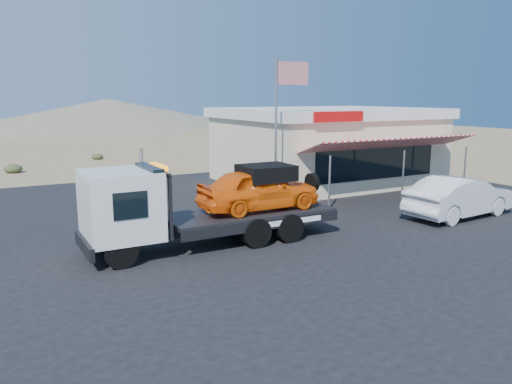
# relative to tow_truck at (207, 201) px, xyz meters

# --- Properties ---
(ground) EXTENTS (120.00, 120.00, 0.00)m
(ground) POSITION_rel_tow_truck_xyz_m (-0.31, -1.24, -1.40)
(ground) COLOR #8F7351
(ground) RESTS_ON ground
(asphalt_lot) EXTENTS (32.00, 24.00, 0.02)m
(asphalt_lot) POSITION_rel_tow_truck_xyz_m (1.69, 1.76, -1.39)
(asphalt_lot) COLOR black
(asphalt_lot) RESTS_ON ground
(tow_truck) EXTENTS (7.77, 2.30, 2.60)m
(tow_truck) POSITION_rel_tow_truck_xyz_m (0.00, 0.00, 0.00)
(tow_truck) COLOR black
(tow_truck) RESTS_ON asphalt_lot
(white_sedan) EXTENTS (4.84, 2.01, 1.56)m
(white_sedan) POSITION_rel_tow_truck_xyz_m (9.79, -1.28, -0.60)
(white_sedan) COLOR silver
(white_sedan) RESTS_ON asphalt_lot
(jerky_store) EXTENTS (10.40, 9.97, 3.90)m
(jerky_store) POSITION_rel_tow_truck_xyz_m (10.19, 7.73, 0.59)
(jerky_store) COLOR beige
(jerky_store) RESTS_ON asphalt_lot
(flagpole) EXTENTS (1.55, 0.10, 6.00)m
(flagpole) POSITION_rel_tow_truck_xyz_m (4.63, 3.26, 2.36)
(flagpole) COLOR #99999E
(flagpole) RESTS_ON asphalt_lot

